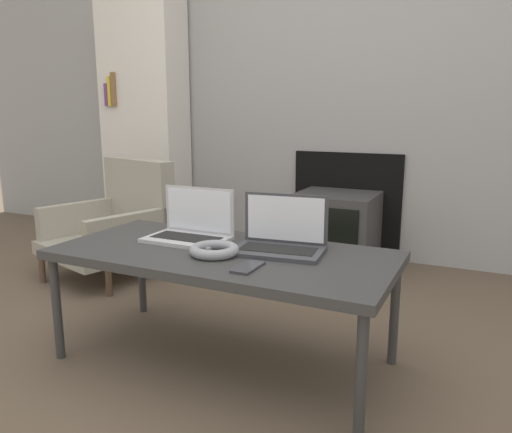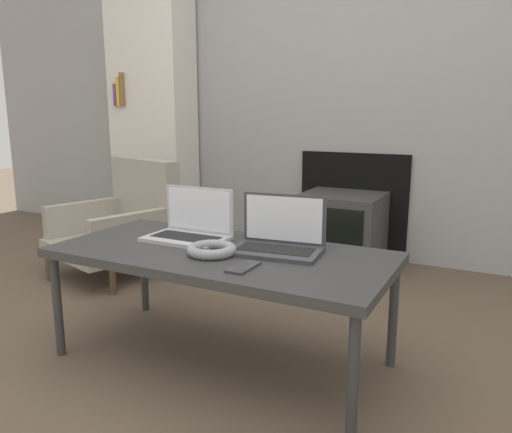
{
  "view_description": "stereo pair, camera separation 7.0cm",
  "coord_description": "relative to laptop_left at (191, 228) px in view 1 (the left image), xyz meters",
  "views": [
    {
      "loc": [
        0.92,
        -1.31,
        1.0
      ],
      "look_at": [
        0.0,
        0.62,
        0.54
      ],
      "focal_mm": 35.0,
      "sensor_mm": 36.0,
      "label": 1
    },
    {
      "loc": [
        0.99,
        -1.28,
        1.0
      ],
      "look_at": [
        0.0,
        0.62,
        0.54
      ],
      "focal_mm": 35.0,
      "sensor_mm": 36.0,
      "label": 2
    }
  ],
  "objects": [
    {
      "name": "tv",
      "position": [
        0.23,
        1.36,
        -0.27
      ],
      "size": [
        0.51,
        0.47,
        0.48
      ],
      "color": "#383838",
      "rests_on": "ground_plane"
    },
    {
      "name": "phone",
      "position": [
        0.4,
        -0.26,
        -0.04
      ],
      "size": [
        0.07,
        0.15,
        0.01
      ],
      "color": "#333338",
      "rests_on": "table"
    },
    {
      "name": "table",
      "position": [
        0.21,
        -0.1,
        -0.08
      ],
      "size": [
        1.32,
        0.62,
        0.46
      ],
      "color": "#333333",
      "rests_on": "ground_plane"
    },
    {
      "name": "laptop_left",
      "position": [
        0.0,
        0.0,
        0.0
      ],
      "size": [
        0.34,
        0.22,
        0.21
      ],
      "rotation": [
        0.0,
        0.0,
        -0.0
      ],
      "color": "#B2B2B7",
      "rests_on": "table"
    },
    {
      "name": "bookshelf",
      "position": [
        -1.34,
        1.45,
        0.43
      ],
      "size": [
        0.64,
        0.32,
        1.88
      ],
      "color": "silver",
      "rests_on": "ground_plane"
    },
    {
      "name": "laptop_right",
      "position": [
        0.41,
        -0.0,
        0.0
      ],
      "size": [
        0.36,
        0.26,
        0.21
      ],
      "rotation": [
        0.0,
        0.0,
        0.12
      ],
      "color": "#38383D",
      "rests_on": "table"
    },
    {
      "name": "ground_plane",
      "position": [
        0.21,
        -0.42,
        -0.51
      ],
      "size": [
        14.0,
        14.0,
        0.0
      ],
      "primitive_type": "plane",
      "color": "brown"
    },
    {
      "name": "headphones",
      "position": [
        0.21,
        -0.16,
        -0.03
      ],
      "size": [
        0.19,
        0.19,
        0.04
      ],
      "color": "gray",
      "rests_on": "table"
    },
    {
      "name": "armchair",
      "position": [
        -0.94,
        0.62,
        -0.19
      ],
      "size": [
        0.76,
        0.77,
        0.7
      ],
      "rotation": [
        0.0,
        0.0,
        -0.28
      ],
      "color": "gray",
      "rests_on": "ground_plane"
    },
    {
      "name": "wall_back",
      "position": [
        0.21,
        1.65,
        0.78
      ],
      "size": [
        7.0,
        0.08,
        2.6
      ],
      "color": "#999999",
      "rests_on": "ground_plane"
    }
  ]
}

